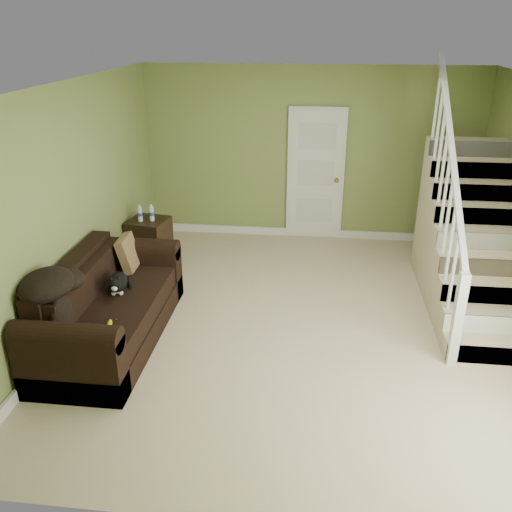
% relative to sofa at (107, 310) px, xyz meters
% --- Properties ---
extents(floor, '(5.00, 5.50, 0.01)m').
position_rel_sofa_xyz_m(floor, '(2.02, 0.56, -0.34)').
color(floor, '#C3AF8D').
rests_on(floor, ground).
extents(ceiling, '(5.00, 5.50, 0.01)m').
position_rel_sofa_xyz_m(ceiling, '(2.02, 0.56, 2.26)').
color(ceiling, white).
rests_on(ceiling, wall_back).
extents(wall_back, '(5.00, 0.04, 2.60)m').
position_rel_sofa_xyz_m(wall_back, '(2.02, 3.31, 0.96)').
color(wall_back, olive).
rests_on(wall_back, floor).
extents(wall_front, '(5.00, 0.04, 2.60)m').
position_rel_sofa_xyz_m(wall_front, '(2.02, -2.19, 0.96)').
color(wall_front, olive).
rests_on(wall_front, floor).
extents(wall_left, '(0.04, 5.50, 2.60)m').
position_rel_sofa_xyz_m(wall_left, '(-0.48, 0.56, 0.96)').
color(wall_left, olive).
rests_on(wall_left, floor).
extents(baseboard_back, '(5.00, 0.04, 0.12)m').
position_rel_sofa_xyz_m(baseboard_back, '(2.02, 3.28, -0.28)').
color(baseboard_back, white).
rests_on(baseboard_back, floor).
extents(baseboard_left, '(0.04, 5.50, 0.12)m').
position_rel_sofa_xyz_m(baseboard_left, '(-0.45, 0.56, -0.28)').
color(baseboard_left, white).
rests_on(baseboard_left, floor).
extents(door, '(0.86, 0.12, 2.02)m').
position_rel_sofa_xyz_m(door, '(2.12, 3.27, 0.67)').
color(door, white).
rests_on(door, floor).
extents(staircase, '(1.00, 2.51, 2.82)m').
position_rel_sofa_xyz_m(staircase, '(4.01, 1.53, 0.30)').
color(staircase, '#C3AF8D').
rests_on(staircase, floor).
extents(sofa, '(0.98, 2.26, 0.89)m').
position_rel_sofa_xyz_m(sofa, '(0.00, 0.00, 0.00)').
color(sofa, black).
rests_on(sofa, floor).
extents(side_table, '(0.59, 0.59, 0.84)m').
position_rel_sofa_xyz_m(side_table, '(-0.17, 2.07, -0.03)').
color(side_table, black).
rests_on(side_table, floor).
extents(cat, '(0.30, 0.53, 0.26)m').
position_rel_sofa_xyz_m(cat, '(0.08, 0.17, 0.24)').
color(cat, black).
rests_on(cat, sofa).
extents(banana, '(0.08, 0.17, 0.05)m').
position_rel_sofa_xyz_m(banana, '(0.25, -0.54, 0.17)').
color(banana, gold).
rests_on(banana, sofa).
extents(throw_pillow, '(0.21, 0.40, 0.41)m').
position_rel_sofa_xyz_m(throw_pillow, '(0.01, 0.76, 0.34)').
color(throw_pillow, '#543421').
rests_on(throw_pillow, sofa).
extents(throw_blanket, '(0.51, 0.65, 0.26)m').
position_rel_sofa_xyz_m(throw_blanket, '(-0.28, -0.60, 0.58)').
color(throw_blanket, black).
rests_on(throw_blanket, sofa).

